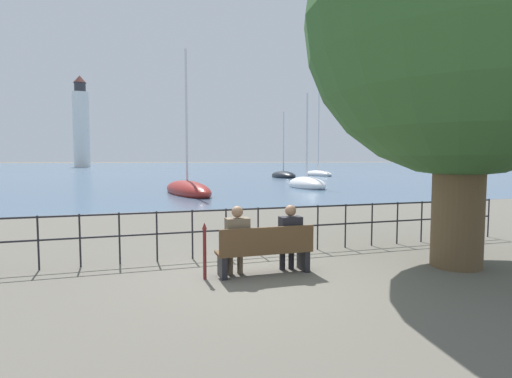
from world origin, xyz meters
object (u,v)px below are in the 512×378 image
at_px(closed_umbrella, 205,248).
at_px(sailboat_1, 283,175).
at_px(harbor_lighthouse, 81,125).
at_px(park_bench, 265,251).
at_px(seated_person_left, 237,238).
at_px(seated_person_right, 290,235).
at_px(sailboat_0, 318,173).
at_px(sailboat_2, 187,190).
at_px(shade_tree, 465,19).
at_px(sailboat_3, 307,184).

bearing_deg(closed_umbrella, sailboat_1, 66.75).
relative_size(closed_umbrella, harbor_lighthouse, 0.04).
height_order(park_bench, seated_person_left, seated_person_left).
relative_size(seated_person_right, sailboat_0, 0.10).
height_order(closed_umbrella, sailboat_2, sailboat_2).
bearing_deg(shade_tree, sailboat_2, 98.70).
distance_m(sailboat_0, sailboat_1, 7.48).
distance_m(sailboat_0, sailboat_3, 23.86).
xyz_separation_m(shade_tree, sailboat_0, (17.90, 42.37, -4.43)).
xyz_separation_m(seated_person_left, sailboat_1, (15.73, 37.96, -0.44)).
xyz_separation_m(closed_umbrella, sailboat_1, (16.32, 37.98, -0.30)).
distance_m(shade_tree, seated_person_left, 5.95).
bearing_deg(closed_umbrella, sailboat_0, 61.36).
relative_size(sailboat_0, sailboat_2, 1.33).
bearing_deg(harbor_lighthouse, sailboat_3, -75.60).
relative_size(park_bench, closed_umbrella, 1.76).
bearing_deg(sailboat_3, seated_person_right, -115.51).
height_order(sailboat_3, harbor_lighthouse, harbor_lighthouse).
distance_m(sailboat_0, harbor_lighthouse, 92.58).
height_order(park_bench, sailboat_0, sailboat_0).
relative_size(seated_person_left, closed_umbrella, 1.27).
xyz_separation_m(seated_person_right, sailboat_0, (21.17, 41.71, -0.36)).
relative_size(seated_person_left, sailboat_3, 0.17).
bearing_deg(seated_person_left, closed_umbrella, -178.07).
relative_size(closed_umbrella, sailboat_2, 0.11).
xyz_separation_m(closed_umbrella, sailboat_3, (11.46, 20.74, -0.28)).
bearing_deg(sailboat_2, sailboat_0, 40.42).
bearing_deg(sailboat_1, closed_umbrella, -112.82).
relative_size(seated_person_left, sailboat_1, 0.16).
xyz_separation_m(park_bench, seated_person_right, (0.51, 0.08, 0.26)).
distance_m(seated_person_left, sailboat_3, 23.40).
bearing_deg(seated_person_right, sailboat_2, 88.52).
relative_size(seated_person_right, sailboat_1, 0.15).
bearing_deg(shade_tree, seated_person_left, 171.26).
bearing_deg(closed_umbrella, seated_person_right, 0.74).
distance_m(seated_person_left, sailboat_2, 17.78).
bearing_deg(harbor_lighthouse, shade_tree, -80.86).
height_order(shade_tree, park_bench, shade_tree).
bearing_deg(seated_person_left, sailboat_2, 85.21).
bearing_deg(harbor_lighthouse, park_bench, -82.52).
bearing_deg(sailboat_2, closed_umbrella, -105.45).
height_order(shade_tree, sailboat_0, sailboat_0).
bearing_deg(sailboat_2, seated_person_left, -103.56).
height_order(park_bench, sailboat_3, sailboat_3).
distance_m(park_bench, sailboat_3, 23.23).
bearing_deg(sailboat_3, shade_tree, -107.18).
distance_m(seated_person_right, harbor_lighthouse, 126.87).
xyz_separation_m(sailboat_1, sailboat_2, (-14.24, -20.25, 0.02)).
bearing_deg(shade_tree, harbor_lighthouse, 99.14).
relative_size(park_bench, seated_person_left, 1.39).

